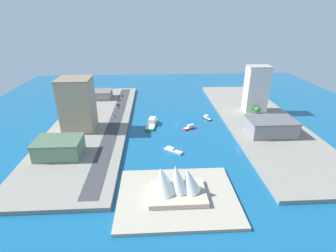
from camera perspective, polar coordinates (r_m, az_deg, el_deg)
The scene contains 22 objects.
ground_plane at distance 252.60m, azimuth 2.00°, elevation 0.59°, with size 440.00×440.00×0.00m, color #145684.
quay_west at distance 271.63m, azimuth 19.48°, elevation 1.21°, with size 70.00×240.00×2.91m, color gray.
quay_east at distance 258.19m, azimuth -16.40°, elevation 0.46°, with size 70.00×240.00×2.91m, color gray.
peninsula_point at distance 156.23m, azimuth 2.04°, elevation -15.29°, with size 68.64×54.50×2.00m, color #A89E89.
road_strip at distance 253.41m, azimuth -11.64°, elevation 0.90°, with size 11.80×228.00×0.15m, color #38383D.
tugboat_red at distance 240.45m, azimuth 4.70°, elevation -0.33°, with size 11.82×8.56×4.13m.
yacht_sleek_gray at distance 201.81m, azimuth 1.05°, elevation -5.40°, with size 15.09×13.04×3.02m.
ferry_green_doubledeck at distance 247.37m, azimuth -3.60°, elevation 0.62°, with size 12.53×26.58×6.58m.
patrol_launch_navy at distance 265.16m, azimuth 8.57°, elevation 1.80°, with size 7.84×11.99×3.90m.
hotel_broad_white at distance 284.97m, azimuth 18.90°, elevation 7.73°, with size 23.03×16.02×47.68m.
warehouse_low_gray at distance 238.02m, azimuth 21.77°, elevation -0.14°, with size 39.87×25.89×13.61m.
carpark_squat_concrete at distance 328.67m, azimuth -14.80°, elevation 6.77°, with size 28.53×24.34×9.43m.
apartment_midrise_tan at distance 239.51m, azimuth -19.37°, elevation 4.54°, with size 28.09×26.08×46.02m.
terminal_long_green at distance 204.60m, azimuth -22.92°, elevation -4.38°, with size 33.19×23.99×12.84m.
taxi_yellow_cab at distance 290.60m, azimuth -11.03°, elevation 4.14°, with size 2.02×4.46×1.74m.
van_white at distance 266.63m, azimuth -11.90°, elevation 2.23°, with size 2.00×4.80×1.45m.
hatchback_blue at distance 331.13m, azimuth -10.09°, elevation 6.62°, with size 1.93×4.29×1.49m.
pickup_red at distance 313.80m, azimuth -10.70°, elevation 5.62°, with size 1.79×4.22×1.53m.
suv_black at distance 298.77m, azimuth -11.02°, elevation 4.66°, with size 1.99×4.78×1.47m.
traffic_light_waterfront at distance 272.56m, azimuth -9.56°, elevation 3.67°, with size 0.36×0.36×6.50m.
opera_landmark at distance 150.28m, azimuth 1.52°, elevation -12.49°, with size 32.88×24.24×21.43m.
park_tree_cluster at distance 282.43m, azimuth 18.56°, elevation 3.81°, with size 7.23×22.59×9.57m.
Camera 1 is at (21.75, 231.18, 99.45)m, focal length 27.63 mm.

